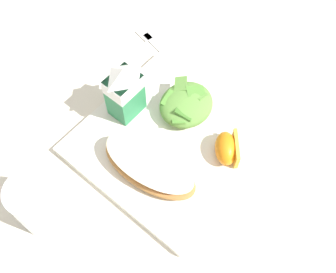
% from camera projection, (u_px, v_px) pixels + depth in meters
% --- Properties ---
extents(ground, '(3.00, 3.00, 0.00)m').
position_uv_depth(ground, '(168.00, 144.00, 0.71)').
color(ground, beige).
extents(white_plate, '(0.28, 0.28, 0.02)m').
position_uv_depth(white_plate, '(168.00, 142.00, 0.70)').
color(white_plate, white).
rests_on(white_plate, ground).
extents(cheesy_pizza_bread, '(0.10, 0.18, 0.04)m').
position_uv_depth(cheesy_pizza_bread, '(150.00, 166.00, 0.65)').
color(cheesy_pizza_bread, '#A87038').
rests_on(cheesy_pizza_bread, white_plate).
extents(green_salad_pile, '(0.10, 0.09, 0.04)m').
position_uv_depth(green_salad_pile, '(186.00, 104.00, 0.71)').
color(green_salad_pile, '#5B8E3D').
rests_on(green_salad_pile, white_plate).
extents(milk_carton, '(0.06, 0.04, 0.11)m').
position_uv_depth(milk_carton, '(126.00, 88.00, 0.68)').
color(milk_carton, '#2D8451').
rests_on(milk_carton, white_plate).
extents(orange_wedge_front, '(0.07, 0.07, 0.04)m').
position_uv_depth(orange_wedge_front, '(227.00, 148.00, 0.66)').
color(orange_wedge_front, orange).
rests_on(orange_wedge_front, white_plate).
extents(paper_napkin, '(0.15, 0.15, 0.00)m').
position_uv_depth(paper_napkin, '(297.00, 159.00, 0.69)').
color(paper_napkin, white).
rests_on(paper_napkin, ground).
extents(metal_fork, '(0.06, 0.19, 0.01)m').
position_uv_depth(metal_fork, '(163.00, 51.00, 0.81)').
color(metal_fork, silver).
rests_on(metal_fork, ground).
extents(drinking_clear_cup, '(0.07, 0.07, 0.11)m').
position_uv_depth(drinking_clear_cup, '(38.00, 204.00, 0.60)').
color(drinking_clear_cup, silver).
rests_on(drinking_clear_cup, ground).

